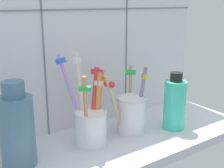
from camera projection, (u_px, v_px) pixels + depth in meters
counter_slab at (117, 144)px, 62.80cm from camera, size 64.00×22.00×2.00cm
tile_wall_back at (86, 38)px, 66.44cm from camera, size 64.00×2.20×45.00cm
toothbrush_cup_left at (90, 121)px, 60.10cm from camera, size 10.26×10.55×18.88cm
toothbrush_cup_right at (131, 112)px, 65.63cm from camera, size 11.92×8.69×14.64cm
ceramic_vase at (17, 128)px, 51.47cm from camera, size 6.17×6.17×15.58cm
soap_bottle at (175, 104)px, 67.05cm from camera, size 5.01×5.01×13.26cm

